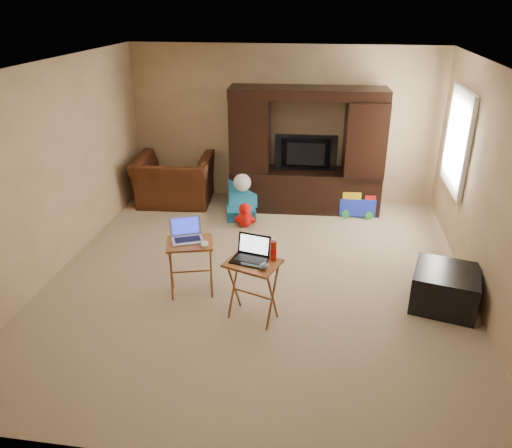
% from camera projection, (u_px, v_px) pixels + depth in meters
% --- Properties ---
extents(floor, '(5.50, 5.50, 0.00)m').
position_uv_depth(floor, '(258.00, 276.00, 6.17)').
color(floor, tan).
rests_on(floor, ground).
extents(ceiling, '(5.50, 5.50, 0.00)m').
position_uv_depth(ceiling, '(259.00, 66.00, 5.13)').
color(ceiling, silver).
rests_on(ceiling, ground).
extents(wall_back, '(5.00, 0.00, 5.00)m').
position_uv_depth(wall_back, '(283.00, 125.00, 8.12)').
color(wall_back, tan).
rests_on(wall_back, ground).
extents(wall_front, '(5.00, 0.00, 5.00)m').
position_uv_depth(wall_front, '(197.00, 324.00, 3.17)').
color(wall_front, tan).
rests_on(wall_front, ground).
extents(wall_left, '(0.00, 5.50, 5.50)m').
position_uv_depth(wall_left, '(53.00, 170.00, 5.98)').
color(wall_left, tan).
rests_on(wall_left, ground).
extents(wall_right, '(0.00, 5.50, 5.50)m').
position_uv_depth(wall_right, '(491.00, 192.00, 5.31)').
color(wall_right, tan).
rests_on(wall_right, ground).
extents(window_pane, '(0.00, 1.20, 1.20)m').
position_uv_depth(window_pane, '(459.00, 141.00, 6.64)').
color(window_pane, white).
rests_on(window_pane, ground).
extents(window_frame, '(0.06, 1.14, 1.34)m').
position_uv_depth(window_frame, '(458.00, 141.00, 6.65)').
color(window_frame, white).
rests_on(window_frame, ground).
extents(entertainment_center, '(2.39, 0.72, 1.93)m').
position_uv_depth(entertainment_center, '(306.00, 151.00, 7.75)').
color(entertainment_center, black).
rests_on(entertainment_center, floor).
extents(television, '(0.99, 0.17, 0.56)m').
position_uv_depth(television, '(306.00, 154.00, 7.73)').
color(television, black).
rests_on(television, entertainment_center).
extents(recliner, '(1.30, 1.16, 0.79)m').
position_uv_depth(recliner, '(174.00, 180.00, 8.20)').
color(recliner, '#4D2710').
rests_on(recliner, floor).
extents(child_rocker, '(0.55, 0.60, 0.59)m').
position_uv_depth(child_rocker, '(241.00, 200.00, 7.69)').
color(child_rocker, '#1A6B8F').
rests_on(child_rocker, floor).
extents(plush_toy, '(0.34, 0.28, 0.37)m').
position_uv_depth(plush_toy, '(245.00, 215.00, 7.43)').
color(plush_toy, red).
rests_on(plush_toy, floor).
extents(push_toy, '(0.57, 0.41, 0.42)m').
position_uv_depth(push_toy, '(358.00, 202.00, 7.83)').
color(push_toy, '#1C31E0').
rests_on(push_toy, floor).
extents(ottoman, '(0.83, 0.83, 0.44)m').
position_uv_depth(ottoman, '(445.00, 288.00, 5.50)').
color(ottoman, black).
rests_on(ottoman, floor).
extents(tray_table_left, '(0.60, 0.53, 0.66)m').
position_uv_depth(tray_table_left, '(191.00, 268.00, 5.68)').
color(tray_table_left, '#9F5A26').
rests_on(tray_table_left, floor).
extents(tray_table_right, '(0.63, 0.57, 0.68)m').
position_uv_depth(tray_table_right, '(253.00, 290.00, 5.23)').
color(tray_table_right, '#A95528').
rests_on(tray_table_right, floor).
extents(laptop_left, '(0.43, 0.40, 0.24)m').
position_uv_depth(laptop_left, '(187.00, 231.00, 5.52)').
color(laptop_left, '#A4A4A8').
rests_on(laptop_left, tray_table_left).
extents(laptop_right, '(0.41, 0.36, 0.24)m').
position_uv_depth(laptop_right, '(249.00, 251.00, 5.07)').
color(laptop_right, black).
rests_on(laptop_right, tray_table_right).
extents(mouse_left, '(0.10, 0.14, 0.05)m').
position_uv_depth(mouse_left, '(205.00, 244.00, 5.44)').
color(mouse_left, silver).
rests_on(mouse_left, tray_table_left).
extents(mouse_right, '(0.12, 0.16, 0.06)m').
position_uv_depth(mouse_right, '(264.00, 266.00, 4.96)').
color(mouse_right, '#3C3D41').
rests_on(mouse_right, tray_table_right).
extents(water_bottle, '(0.07, 0.07, 0.21)m').
position_uv_depth(water_bottle, '(273.00, 251.00, 5.09)').
color(water_bottle, red).
rests_on(water_bottle, tray_table_right).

